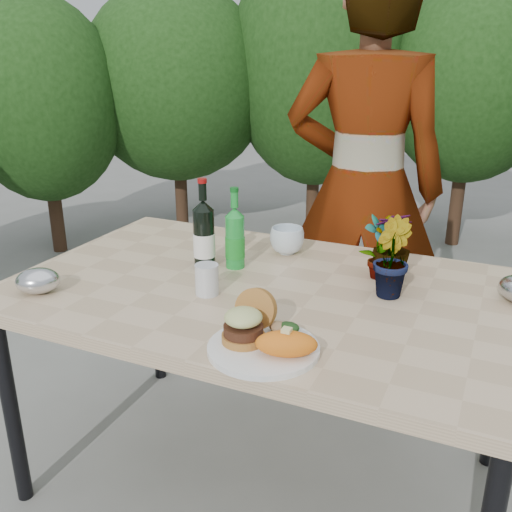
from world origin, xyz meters
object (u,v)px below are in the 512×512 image
at_px(dinner_plate, 264,348).
at_px(person, 364,190).
at_px(wine_bottle, 204,236).
at_px(patio_table, 266,303).

relative_size(dinner_plate, person, 0.15).
bearing_deg(wine_bottle, dinner_plate, -24.69).
distance_m(patio_table, dinner_plate, 0.41).
xyz_separation_m(patio_table, person, (0.11, 0.77, 0.21)).
distance_m(patio_table, wine_bottle, 0.32).
height_order(wine_bottle, person, person).
bearing_deg(dinner_plate, wine_bottle, 133.01).
bearing_deg(dinner_plate, patio_table, 112.34).
xyz_separation_m(wine_bottle, person, (0.37, 0.70, 0.04)).
bearing_deg(person, wine_bottle, 51.56).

